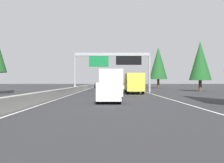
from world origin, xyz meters
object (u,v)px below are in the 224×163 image
Objects in this scene: sedan_near_right at (97,86)px; conifer_right_mid at (158,63)px; pickup_near_center at (110,84)px; sedan_distant_b at (126,87)px; box_truck_far_right at (134,83)px; sedan_far_left at (110,84)px; sign_gantry_overhead at (113,61)px; bus_distant_a at (111,82)px; minivan_mid_right at (109,91)px; conifer_right_near at (200,61)px.

sedan_near_right is 0.39× the size of conifer_right_mid.
sedan_near_right is 0.79× the size of pickup_near_center.
box_truck_far_right is at bearing -179.93° from sedan_distant_b.
conifer_right_mid reaches higher than sedan_far_left.
sedan_near_right is at bearing 173.28° from sedan_far_left.
sign_gantry_overhead reaches higher than sedan_near_right.
sedan_near_right is at bearing 5.06° from bus_distant_a.
minivan_mid_right is at bearing 179.92° from sedan_far_left.
bus_distant_a is (-42.33, -3.75, 1.03)m from sedan_near_right.
minivan_mid_right is at bearing 178.38° from sign_gantry_overhead.
sedan_distant_b and sedan_far_left have the same top height.
minivan_mid_right is 0.59× the size of box_truck_far_right.
box_truck_far_right is 1.93× the size of sedan_distant_b.
conifer_right_mid reaches higher than sedan_near_right.
conifer_right_mid reaches higher than bus_distant_a.
conifer_right_near reaches higher than minivan_mid_right.
sedan_near_right is at bearing 168.02° from pickup_near_center.
sedan_distant_b is (-16.02, -7.12, 0.00)m from sedan_near_right.
box_truck_far_right is 67.16m from sedan_far_left.
box_truck_far_right is at bearing -177.04° from sedan_far_left.
bus_distant_a is at bearing 134.70° from conifer_right_near.
box_truck_far_right is 19.94m from sedan_distant_b.
sedan_distant_b is 0.39× the size of conifer_right_mid.
pickup_near_center is 15.28m from sedan_far_left.
sign_gantry_overhead is 2.88× the size of sedan_far_left.
minivan_mid_right reaches higher than sedan_far_left.
sedan_far_left is 0.39× the size of conifer_right_mid.
conifer_right_mid is (-33.40, -13.15, 6.18)m from sedan_far_left.
minivan_mid_right is at bearing 165.39° from conifer_right_mid.
pickup_near_center is at bearing 36.59° from conifer_right_mid.
minivan_mid_right is at bearing -176.18° from sedan_near_right.
sedan_near_right is 0.47× the size of conifer_right_near.
bus_distant_a is (-73.46, -0.08, 1.03)m from sedan_far_left.
box_truck_far_right is 1.93× the size of sedan_near_right.
sedan_near_right is at bearing 23.95° from sedan_distant_b.
sign_gantry_overhead is 2.88× the size of sedan_near_right.
sedan_far_left is 73.47m from bus_distant_a.
minivan_mid_right is 32.61m from conifer_right_near.
conifer_right_mid reaches higher than box_truck_far_right.
sedan_far_left is at bearing -0.08° from minivan_mid_right.
conifer_right_mid is at bearing -143.41° from pickup_near_center.
conifer_right_mid is at bearing -18.07° from bus_distant_a.
sedan_near_right is (53.19, 3.55, -0.27)m from minivan_mid_right.
box_truck_far_right is at bearing -11.77° from minivan_mid_right.
conifer_right_mid is (50.92, -13.27, 5.91)m from minivan_mid_right.
pickup_near_center is at bearing 6.72° from sedan_distant_b.
minivan_mid_right is (-21.46, 0.61, -4.24)m from sign_gantry_overhead.
box_truck_far_right is (17.25, -3.59, 0.66)m from minivan_mid_right.
conifer_right_near is (-9.72, -13.39, 4.99)m from sedan_distant_b.
bus_distant_a is at bearing -179.94° from sedan_far_left.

